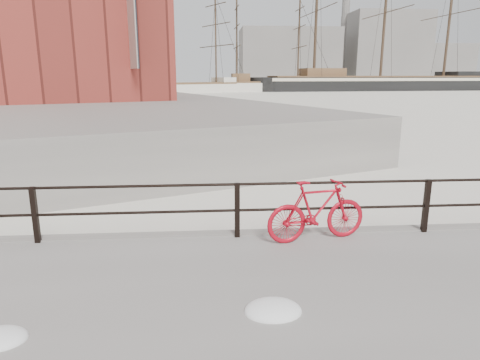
# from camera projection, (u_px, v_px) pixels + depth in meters

# --- Properties ---
(far_quay) EXTENTS (78.44, 148.07, 1.80)m
(far_quay) POSITION_uv_depth(u_px,v_px,m) (21.00, 88.00, 75.03)
(far_quay) COLOR gray
(far_quay) RESTS_ON ground
(bicycle) EXTENTS (1.84, 0.63, 1.10)m
(bicycle) POSITION_uv_depth(u_px,v_px,m) (317.00, 211.00, 7.45)
(bicycle) COLOR #AE0B1B
(bicycle) RESTS_ON promenade
(barque_black) EXTENTS (66.61, 27.33, 36.37)m
(barque_black) POSITION_uv_depth(u_px,v_px,m) (379.00, 90.00, 91.24)
(barque_black) COLOR black
(barque_black) RESTS_ON ground
(schooner_mid) EXTENTS (27.46, 12.56, 19.59)m
(schooner_mid) POSITION_uv_depth(u_px,v_px,m) (267.00, 91.00, 85.51)
(schooner_mid) COLOR beige
(schooner_mid) RESTS_ON ground
(schooner_left) EXTENTS (28.71, 23.67, 19.78)m
(schooner_left) POSITION_uv_depth(u_px,v_px,m) (189.00, 93.00, 79.22)
(schooner_left) COLOR beige
(schooner_left) RESTS_ON ground
(workboat_far) EXTENTS (10.00, 10.30, 7.00)m
(workboat_far) POSITION_uv_depth(u_px,v_px,m) (34.00, 105.00, 47.52)
(workboat_far) COLOR black
(workboat_far) RESTS_ON ground
(apartment_grey) EXTENTS (26.02, 22.15, 23.20)m
(apartment_grey) POSITION_uv_depth(u_px,v_px,m) (2.00, 20.00, 81.62)
(apartment_grey) COLOR gray
(apartment_grey) RESTS_ON far_quay
(apartment_brick) EXTENTS (27.87, 22.90, 21.20)m
(apartment_brick) POSITION_uv_depth(u_px,v_px,m) (6.00, 35.00, 101.87)
(apartment_brick) COLOR maroon
(apartment_brick) RESTS_ON far_quay
(industrial_west) EXTENTS (32.00, 18.00, 18.00)m
(industrial_west) POSITION_uv_depth(u_px,v_px,m) (288.00, 57.00, 143.37)
(industrial_west) COLOR gray
(industrial_west) RESTS_ON ground
(industrial_mid) EXTENTS (26.00, 20.00, 24.00)m
(industrial_mid) POSITION_uv_depth(u_px,v_px,m) (384.00, 49.00, 150.08)
(industrial_mid) COLOR gray
(industrial_mid) RESTS_ON ground
(industrial_east) EXTENTS (20.00, 16.00, 14.00)m
(industrial_east) POSITION_uv_depth(u_px,v_px,m) (438.00, 64.00, 157.82)
(industrial_east) COLOR gray
(industrial_east) RESTS_ON ground
(smokestack) EXTENTS (2.80, 2.80, 44.00)m
(smokestack) POSITION_uv_depth(u_px,v_px,m) (345.00, 20.00, 151.57)
(smokestack) COLOR gray
(smokestack) RESTS_ON ground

